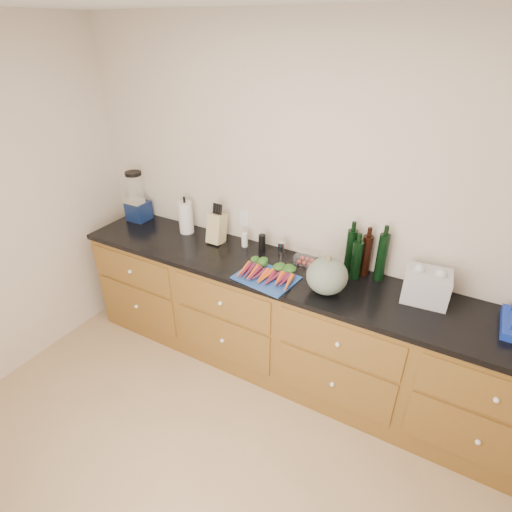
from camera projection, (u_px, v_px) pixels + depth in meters
The scene contains 16 objects.
ground at pixel (197, 511), 2.36m from camera, with size 4.00×4.00×0.00m, color tan.
wall_back at pixel (316, 212), 2.94m from camera, with size 4.10×0.05×2.60m, color beige.
cabinets at pixel (292, 327), 3.11m from camera, with size 3.60×0.64×0.90m.
countertop at pixel (296, 276), 2.88m from camera, with size 3.64×0.62×0.04m, color black.
cutting_board at pixel (266, 278), 2.82m from camera, with size 0.41×0.31×0.01m, color #204796.
carrots at pixel (268, 272), 2.83m from camera, with size 0.40×0.28×0.05m.
squash at pixel (327, 276), 2.62m from camera, with size 0.27×0.27×0.25m, color #556555.
blender_appliance at pixel (137, 199), 3.59m from camera, with size 0.18×0.18×0.45m.
paper_towel at pixel (186, 217), 3.39m from camera, with size 0.12×0.12×0.27m, color white.
knife_block at pixel (217, 228), 3.25m from camera, with size 0.12×0.12×0.24m, color tan.
grinder_salt at pixel (245, 240), 3.21m from camera, with size 0.05×0.05×0.12m, color silver.
grinder_pepper at pixel (262, 243), 3.13m from camera, with size 0.06×0.06×0.14m, color black.
canister_chrome at pixel (281, 249), 3.07m from camera, with size 0.05×0.05×0.12m, color white.
tomato_box at pixel (306, 259), 2.98m from camera, with size 0.15×0.12×0.07m, color white.
bottles at pixel (364, 256), 2.78m from camera, with size 0.29×0.15×0.35m.
grocery_bag at pixel (426, 286), 2.55m from camera, with size 0.28×0.22×0.20m, color silver, non-canonical shape.
Camera 1 is at (0.94, -0.96, 2.48)m, focal length 28.00 mm.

